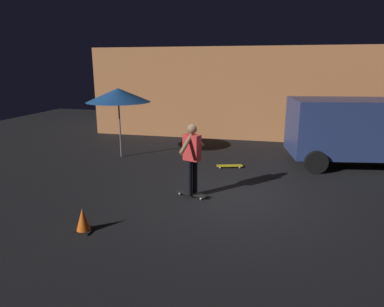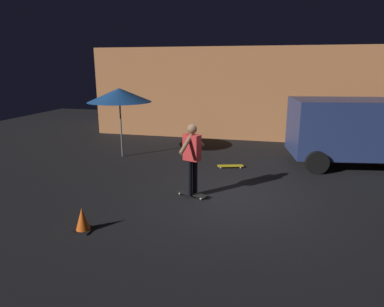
% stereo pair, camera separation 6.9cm
% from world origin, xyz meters
% --- Properties ---
extents(ground_plane, '(28.00, 28.00, 0.00)m').
position_xyz_m(ground_plane, '(0.00, 0.00, 0.00)').
color(ground_plane, black).
extents(low_building, '(12.42, 3.96, 3.75)m').
position_xyz_m(low_building, '(-0.71, 8.36, 1.87)').
color(low_building, '#C67A47').
rests_on(low_building, ground_plane).
extents(parked_van, '(4.85, 2.84, 2.03)m').
position_xyz_m(parked_van, '(3.68, 3.64, 1.16)').
color(parked_van, navy).
rests_on(parked_van, ground_plane).
extents(patio_umbrella, '(2.10, 2.10, 2.30)m').
position_xyz_m(patio_umbrella, '(-4.12, 2.81, 2.07)').
color(patio_umbrella, slate).
rests_on(patio_umbrella, ground_plane).
extents(skateboard_ridden, '(0.80, 0.45, 0.07)m').
position_xyz_m(skateboard_ridden, '(-0.95, -0.17, 0.06)').
color(skateboard_ridden, black).
rests_on(skateboard_ridden, ground_plane).
extents(skateboard_spare, '(0.80, 0.41, 0.07)m').
position_xyz_m(skateboard_spare, '(-0.37, 2.37, 0.06)').
color(skateboard_spare, gold).
rests_on(skateboard_spare, ground_plane).
extents(skater, '(0.43, 0.96, 1.67)m').
position_xyz_m(skater, '(-0.95, -0.17, 1.04)').
color(skater, black).
rests_on(skater, skateboard_ridden).
extents(traffic_cone, '(0.34, 0.34, 0.46)m').
position_xyz_m(traffic_cone, '(-2.53, -2.35, 0.21)').
color(traffic_cone, black).
rests_on(traffic_cone, ground_plane).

